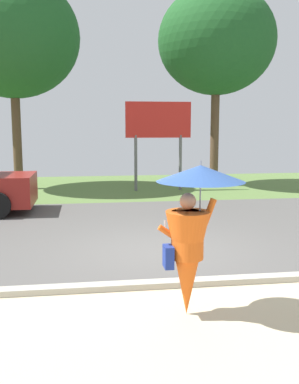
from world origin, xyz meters
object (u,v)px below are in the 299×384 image
Objects in this scene: roadside_billboard at (158,126)px; tree_left_far at (12,37)px; tree_center_back at (217,41)px; monk_pedestrian at (191,231)px.

tree_left_far is (-5.60, 1.27, 3.47)m from roadside_billboard.
tree_left_far is at bearing 178.48° from tree_center_back.
tree_left_far reaches higher than tree_center_back.
roadside_billboard is at bearing -158.08° from tree_center_back.
roadside_billboard is 0.42× the size of tree_left_far.
monk_pedestrian is 11.88m from roadside_billboard.
tree_left_far is at bearing 167.24° from roadside_billboard.
tree_center_back is (4.09, 12.76, 4.85)m from monk_pedestrian.
tree_left_far reaches higher than roadside_billboard.
monk_pedestrian is 0.25× the size of tree_left_far.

